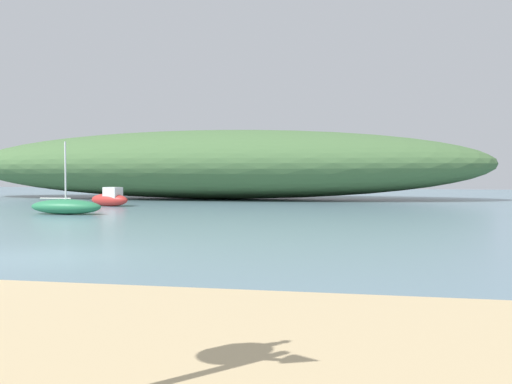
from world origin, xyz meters
name	(u,v)px	position (x,y,z in m)	size (l,w,h in m)	color
ground_plane	(27,258)	(0.00, 0.00, 0.00)	(120.00, 120.00, 0.00)	slate
distant_hill	(215,165)	(-3.92, 30.55, 2.58)	(40.45, 11.50, 5.15)	#476B3D
sailboat_outer_mooring	(66,207)	(-6.36, 13.00, 0.36)	(3.58, 1.22, 3.41)	#287A4C
motorboat_west_reach	(110,198)	(-7.27, 19.62, 0.45)	(2.85, 1.67, 1.12)	#B72D28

